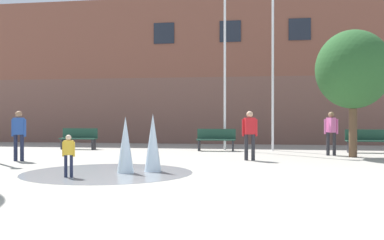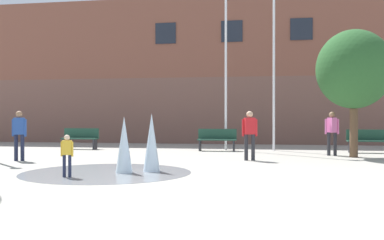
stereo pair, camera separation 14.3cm
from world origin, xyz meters
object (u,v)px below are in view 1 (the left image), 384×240
(adult_near_bench, at_px, (250,131))
(adult_in_red, at_px, (331,130))
(park_bench_under_right_flagpole, at_px, (367,140))
(adult_watching, at_px, (19,132))
(park_bench_far_left, at_px, (79,138))
(park_bench_center, at_px, (216,139))
(flagpole_right, at_px, (273,46))
(flagpole_left, at_px, (225,39))
(street_tree_near_building, at_px, (353,70))
(child_in_fountain, at_px, (69,152))

(adult_near_bench, height_order, adult_in_red, same)
(park_bench_under_right_flagpole, distance_m, adult_watching, 12.82)
(park_bench_far_left, xyz_separation_m, adult_watching, (0.26, -5.33, 0.45))
(park_bench_center, xyz_separation_m, adult_near_bench, (1.49, -3.91, 0.45))
(adult_near_bench, xyz_separation_m, flagpole_right, (0.86, 4.54, 3.43))
(flagpole_left, distance_m, street_tree_near_building, 5.71)
(park_bench_under_right_flagpole, bearing_deg, adult_in_red, -135.56)
(flagpole_left, bearing_deg, adult_in_red, -28.77)
(park_bench_under_right_flagpole, distance_m, child_in_fountain, 12.12)
(park_bench_center, distance_m, adult_near_bench, 4.20)
(park_bench_far_left, relative_size, adult_in_red, 1.01)
(flagpole_left, bearing_deg, park_bench_center, -117.51)
(park_bench_center, relative_size, adult_watching, 1.01)
(flagpole_left, bearing_deg, park_bench_far_left, -174.79)
(flagpole_right, bearing_deg, park_bench_far_left, -176.04)
(park_bench_under_right_flagpole, bearing_deg, park_bench_center, 179.75)
(park_bench_far_left, xyz_separation_m, adult_near_bench, (7.50, -3.97, 0.45))
(park_bench_center, relative_size, flagpole_right, 0.19)
(adult_in_red, height_order, adult_watching, same)
(park_bench_center, relative_size, park_bench_under_right_flagpole, 1.00)
(flagpole_left, bearing_deg, adult_near_bench, -75.76)
(park_bench_center, bearing_deg, park_bench_under_right_flagpole, -0.25)
(adult_in_red, bearing_deg, adult_watching, -92.30)
(park_bench_far_left, xyz_separation_m, adult_in_red, (10.37, -1.63, 0.45))
(park_bench_under_right_flagpole, height_order, adult_near_bench, adult_near_bench)
(flagpole_right, bearing_deg, street_tree_near_building, -46.67)
(adult_near_bench, distance_m, flagpole_left, 6.03)
(flagpole_right, bearing_deg, park_bench_center, -164.77)
(park_bench_far_left, xyz_separation_m, park_bench_under_right_flagpole, (11.95, -0.09, 0.00))
(adult_near_bench, relative_size, flagpole_right, 0.19)
(adult_watching, xyz_separation_m, flagpole_right, (8.10, 5.91, 3.43))
(park_bench_center, xyz_separation_m, flagpole_right, (2.35, 0.64, 3.88))
(adult_near_bench, xyz_separation_m, flagpole_left, (-1.15, 4.54, 3.79))
(street_tree_near_building, bearing_deg, park_bench_far_left, 168.50)
(park_bench_far_left, relative_size, park_bench_center, 1.00)
(park_bench_center, height_order, adult_watching, adult_watching)
(adult_watching, bearing_deg, park_bench_under_right_flagpole, 179.93)
(park_bench_far_left, relative_size, adult_watching, 1.01)
(park_bench_center, relative_size, flagpole_left, 0.18)
(adult_in_red, xyz_separation_m, street_tree_near_building, (0.64, -0.61, 2.11))
(park_bench_far_left, bearing_deg, park_bench_center, -0.58)
(adult_watching, bearing_deg, flagpole_right, -168.11)
(adult_in_red, distance_m, adult_watching, 10.77)
(adult_watching, bearing_deg, child_in_fountain, 108.97)
(flagpole_left, xyz_separation_m, flagpole_right, (2.01, 0.00, -0.37))
(flagpole_left, distance_m, flagpole_right, 2.05)
(flagpole_right, xyz_separation_m, street_tree_near_building, (2.66, -2.82, -1.32))
(park_bench_far_left, height_order, street_tree_near_building, street_tree_near_building)
(adult_in_red, xyz_separation_m, adult_watching, (-10.11, -3.70, 0.00))
(child_in_fountain, xyz_separation_m, flagpole_left, (2.86, 9.34, 4.15))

